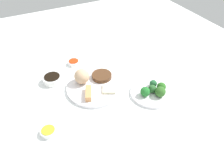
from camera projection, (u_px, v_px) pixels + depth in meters
The scene contains 18 objects.
tabletop at pixel (95, 90), 1.16m from camera, with size 2.20×2.20×0.02m, color white.
main_plate at pixel (96, 87), 1.15m from camera, with size 0.29×0.29×0.02m, color white.
rice_scoop at pixel (82, 76), 1.14m from camera, with size 0.08×0.08×0.08m, color tan.
spring_roll at pixel (88, 93), 1.09m from camera, with size 0.09×0.03×0.03m, color tan.
crab_rangoon_wonton at pixel (109, 89), 1.12m from camera, with size 0.06×0.06×0.01m, color beige.
stir_fry_heap at pixel (102, 76), 1.19m from camera, with size 0.10×0.10×0.02m, color #4E2F1A.
broccoli_plate at pixel (152, 93), 1.12m from camera, with size 0.21×0.21×0.01m, color white.
broccoli_floret_0 at pixel (153, 84), 1.13m from camera, with size 0.04×0.04×0.04m, color #235D32.
broccoli_floret_1 at pixel (152, 89), 1.10m from camera, with size 0.04×0.04×0.04m, color #285A2A.
broccoli_floret_2 at pixel (160, 92), 1.08m from camera, with size 0.05×0.05×0.05m, color #2E6122.
broccoli_floret_3 at pixel (161, 87), 1.11m from camera, with size 0.04×0.04×0.04m, color #29641F.
broccoli_floret_4 at pixel (145, 92), 1.08m from camera, with size 0.05×0.05×0.05m, color #216F29.
soy_sauce_bowl at pixel (52, 79), 1.19m from camera, with size 0.10×0.10×0.03m, color white.
soy_sauce_bowl_liquid at pixel (52, 76), 1.17m from camera, with size 0.08×0.08×0.00m, color black.
sauce_ramekin_hot_mustard at pixel (49, 132), 0.93m from camera, with size 0.07×0.07×0.02m, color white.
sauce_ramekin_hot_mustard_liquid at pixel (48, 130), 0.93m from camera, with size 0.05×0.05×0.00m, color yellow.
sauce_ramekin_sweet_and_sour at pixel (74, 63), 1.31m from camera, with size 0.07×0.07×0.02m, color white.
sauce_ramekin_sweet_and_sour_liquid at pixel (74, 61), 1.30m from camera, with size 0.05×0.05×0.00m, color red.
Camera 1 is at (0.81, -0.31, 0.79)m, focal length 36.52 mm.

